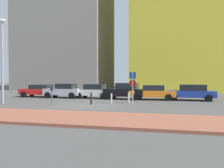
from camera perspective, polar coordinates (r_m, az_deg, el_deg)
The scene contains 15 objects.
ground_plane at distance 19.42m, azimuth -6.14°, elevation -4.91°, with size 120.00×120.00×0.00m, color #4C4947.
sidewalk_brick at distance 13.75m, azimuth -15.06°, elevation -7.42°, with size 40.00×4.12×0.14m, color #93513D.
parked_car_red at distance 27.89m, azimuth -16.60°, elevation -1.45°, with size 4.13×2.27×1.37m.
parked_car_silver at distance 26.25m, azimuth -11.20°, elevation -1.51°, with size 4.04×2.02×1.50m.
parked_car_white at distance 25.22m, azimuth -4.22°, elevation -1.64°, with size 4.02×2.11×1.46m.
parked_car_black at distance 24.19m, azimuth 3.10°, elevation -1.63°, with size 4.07×2.19×1.61m.
parked_car_orange at distance 23.90m, azimuth 9.51°, elevation -1.90°, with size 4.51×2.26×1.42m.
parked_car_blue at distance 24.08m, azimuth 18.13°, elevation -1.82°, with size 4.52×2.11×1.50m.
parking_sign_post at distance 19.63m, azimuth 4.88°, elevation 0.03°, with size 0.59×0.18×2.65m.
parking_meter at distance 19.95m, azimuth -13.95°, elevation -2.15°, with size 0.18×0.14×1.40m.
street_lamp at distance 21.73m, azimuth -24.39°, elevation 6.42°, with size 0.70×0.36×6.91m.
traffic_bollard_near at distance 19.78m, azimuth -4.91°, elevation -3.39°, with size 0.14×0.14×0.96m, color black.
traffic_bollard_mid at distance 21.12m, azimuth 3.94°, elevation -3.18°, with size 0.16×0.16×0.87m, color #B7B7BC.
traffic_bollard_far at distance 20.26m, azimuth -0.14°, elevation -3.41°, with size 0.13×0.13×0.85m, color #B7B7BC.
building_under_construction at distance 46.39m, azimuth -10.84°, elevation 14.51°, with size 15.50×11.54×25.06m, color gray.
Camera 1 is at (6.53, -18.16, 2.24)m, focal length 38.92 mm.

